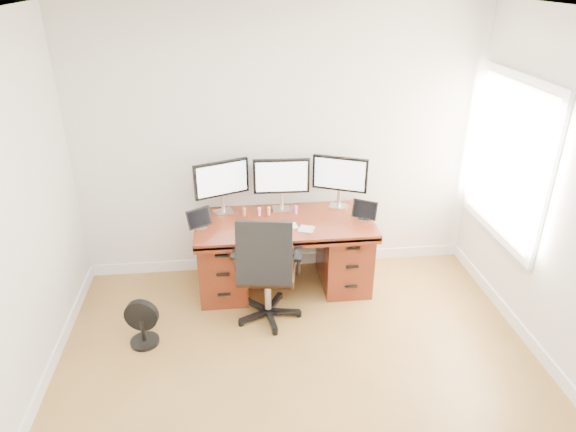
{
  "coord_description": "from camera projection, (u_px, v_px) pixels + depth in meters",
  "views": [
    {
      "loc": [
        -0.46,
        -2.56,
        2.95
      ],
      "look_at": [
        0.0,
        1.5,
        0.95
      ],
      "focal_mm": 32.0,
      "sensor_mm": 36.0,
      "label": 1
    }
  ],
  "objects": [
    {
      "name": "ground",
      "position": [
        312.0,
        429.0,
        3.63
      ],
      "size": [
        4.5,
        4.5,
        0.0
      ],
      "primitive_type": "plane",
      "color": "olive",
      "rests_on": "ground"
    },
    {
      "name": "back_wall",
      "position": [
        279.0,
        146.0,
        5.04
      ],
      "size": [
        4.0,
        0.1,
        2.7
      ],
      "primitive_type": "cube",
      "color": "silver",
      "rests_on": "ground"
    },
    {
      "name": "desk",
      "position": [
        284.0,
        251.0,
        5.08
      ],
      "size": [
        1.7,
        0.8,
        0.75
      ],
      "color": "#5E2212",
      "rests_on": "ground"
    },
    {
      "name": "office_chair",
      "position": [
        267.0,
        286.0,
        4.6
      ],
      "size": [
        0.67,
        0.67,
        1.08
      ],
      "rotation": [
        0.0,
        0.0,
        -0.18
      ],
      "color": "black",
      "rests_on": "ground"
    },
    {
      "name": "floor_fan",
      "position": [
        142.0,
        324.0,
        4.36
      ],
      "size": [
        0.3,
        0.25,
        0.42
      ],
      "rotation": [
        0.0,
        0.0,
        -0.19
      ],
      "color": "black",
      "rests_on": "ground"
    },
    {
      "name": "monitor_left",
      "position": [
        222.0,
        181.0,
        4.94
      ],
      "size": [
        0.52,
        0.23,
        0.53
      ],
      "rotation": [
        0.0,
        0.0,
        0.37
      ],
      "color": "silver",
      "rests_on": "desk"
    },
    {
      "name": "monitor_center",
      "position": [
        281.0,
        178.0,
        4.99
      ],
      "size": [
        0.55,
        0.15,
        0.53
      ],
      "rotation": [
        0.0,
        0.0,
        -0.03
      ],
      "color": "silver",
      "rests_on": "desk"
    },
    {
      "name": "monitor_right",
      "position": [
        340.0,
        176.0,
        5.05
      ],
      "size": [
        0.52,
        0.26,
        0.53
      ],
      "rotation": [
        0.0,
        0.0,
        -0.42
      ],
      "color": "silver",
      "rests_on": "desk"
    },
    {
      "name": "tablet_left",
      "position": [
        199.0,
        220.0,
        4.74
      ],
      "size": [
        0.24,
        0.18,
        0.19
      ],
      "rotation": [
        0.0,
        0.0,
        0.55
      ],
      "color": "silver",
      "rests_on": "desk"
    },
    {
      "name": "tablet_right",
      "position": [
        365.0,
        211.0,
        4.9
      ],
      "size": [
        0.24,
        0.18,
        0.19
      ],
      "rotation": [
        0.0,
        0.0,
        -0.54
      ],
      "color": "silver",
      "rests_on": "desk"
    },
    {
      "name": "keyboard",
      "position": [
        283.0,
        227.0,
        4.77
      ],
      "size": [
        0.28,
        0.16,
        0.01
      ],
      "primitive_type": "cube",
      "rotation": [
        0.0,
        0.0,
        0.18
      ],
      "color": "silver",
      "rests_on": "desk"
    },
    {
      "name": "trackpad",
      "position": [
        306.0,
        229.0,
        4.74
      ],
      "size": [
        0.18,
        0.18,
        0.01
      ],
      "primitive_type": "cube",
      "rotation": [
        0.0,
        0.0,
        -0.38
      ],
      "color": "silver",
      "rests_on": "desk"
    },
    {
      "name": "drawing_tablet",
      "position": [
        256.0,
        230.0,
        4.72
      ],
      "size": [
        0.24,
        0.16,
        0.01
      ],
      "primitive_type": "cube",
      "rotation": [
        0.0,
        0.0,
        0.0
      ],
      "color": "black",
      "rests_on": "desk"
    },
    {
      "name": "phone",
      "position": [
        281.0,
        222.0,
        4.86
      ],
      "size": [
        0.12,
        0.08,
        0.01
      ],
      "primitive_type": "cube",
      "rotation": [
        0.0,
        0.0,
        0.16
      ],
      "color": "black",
      "rests_on": "desk"
    },
    {
      "name": "figurine_brown",
      "position": [
        244.0,
        212.0,
        4.98
      ],
      "size": [
        0.04,
        0.04,
        0.09
      ],
      "color": "#925B3D",
      "rests_on": "desk"
    },
    {
      "name": "figurine_pink",
      "position": [
        259.0,
        211.0,
        4.99
      ],
      "size": [
        0.04,
        0.04,
        0.09
      ],
      "color": "pink",
      "rests_on": "desk"
    },
    {
      "name": "figurine_orange",
      "position": [
        269.0,
        210.0,
        5.0
      ],
      "size": [
        0.04,
        0.04,
        0.09
      ],
      "color": "#FA9257",
      "rests_on": "desk"
    },
    {
      "name": "figurine_purple",
      "position": [
        296.0,
        209.0,
        5.03
      ],
      "size": [
        0.04,
        0.04,
        0.09
      ],
      "color": "#9869D7",
      "rests_on": "desk"
    }
  ]
}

